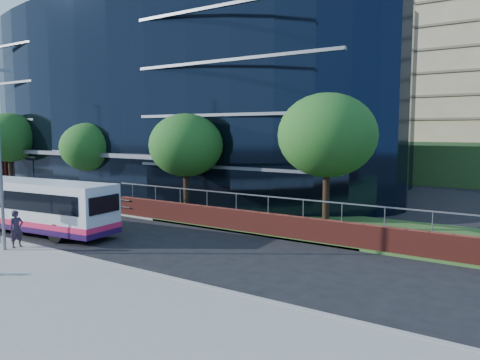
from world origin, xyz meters
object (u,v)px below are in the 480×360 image
Objects in this scene: city_bus at (34,205)px; brick_pavilion at (5,164)px; tree_far_b at (89,147)px; tree_far_c at (186,145)px; tree_far_d at (327,135)px; streetlight_east at (0,154)px; tree_far_a at (9,138)px; pedestrian at (16,229)px.

brick_pavilion is at bearing 147.36° from city_bus.
tree_far_c is at bearing -2.86° from tree_far_b.
tree_far_d reaches higher than brick_pavilion.
tree_far_c is at bearing 84.89° from streetlight_east.
streetlight_east reaches higher than tree_far_c.
tree_far_a is (9.00, -4.50, 2.92)m from brick_pavilion.
pedestrian is at bearing 87.25° from streetlight_east.
brick_pavilion is 1.08× the size of streetlight_east.
brick_pavilion is 32.19m from streetlight_east.
streetlight_east is 3.49m from pedestrian.
tree_far_c reaches higher than city_bus.
tree_far_b is at bearing 2.86° from tree_far_a.
tree_far_c is at bearing 0.94° from pedestrian.
tree_far_c is at bearing -8.82° from brick_pavilion.
tree_far_d is at bearing 1.51° from tree_far_b.
tree_far_b is 3.56× the size of pedestrian.
tree_far_b is (10.00, 0.50, -0.65)m from tree_far_a.
streetlight_east is at bearing -30.46° from tree_far_a.
tree_far_d reaches higher than city_bus.
pedestrian is (28.03, -15.12, -0.94)m from brick_pavilion.
streetlight_east reaches higher than brick_pavilion.
tree_far_b is at bearing 127.63° from streetlight_east.
tree_far_a is 0.94× the size of tree_far_d.
streetlight_east is (-10.00, -12.17, -0.75)m from tree_far_d.
tree_far_a reaches higher than city_bus.
tree_far_a is 1.07× the size of tree_far_c.
streetlight_east reaches higher than tree_far_b.
tree_far_c is at bearing -173.66° from tree_far_d.
tree_far_a is at bearing 67.00° from pedestrian.
city_bus is at bearing -26.28° from tree_far_a.
tree_far_c is (29.00, -4.50, 2.60)m from brick_pavilion.
tree_far_d is 15.77m from streetlight_east.
streetlight_east is 4.71× the size of pedestrian.
pedestrian is (2.78, -2.60, -0.48)m from city_bus.
pedestrian is at bearing -95.24° from tree_far_c.
streetlight_east is 5.12m from city_bus.
city_bus is (25.25, -12.52, -0.46)m from brick_pavilion.
city_bus is at bearing -144.71° from tree_far_d.
streetlight_east is at bearing -129.40° from tree_far_d.
tree_far_a is 4.11× the size of pedestrian.
streetlight_east is at bearing -29.24° from brick_pavilion.
city_bus is at bearing 131.12° from streetlight_east.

